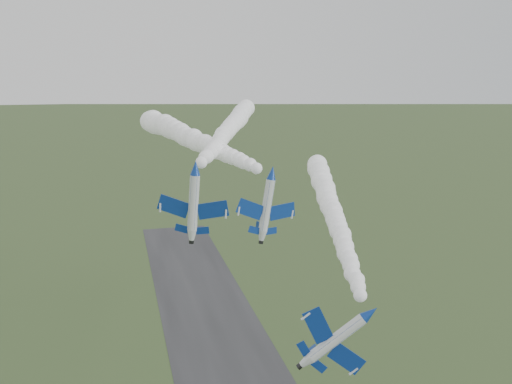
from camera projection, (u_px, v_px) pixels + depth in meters
jet_lead at (371, 313)px, 69.03m from camera, size 6.90×12.33×7.95m
smoke_trail_jet_lead at (332, 211)px, 107.51m from camera, size 20.86×73.17×4.93m
jet_pair_left at (195, 168)px, 79.80m from camera, size 10.24×11.88×3.04m
smoke_trail_jet_pair_left at (229, 128)px, 117.17m from camera, size 26.90×68.82×4.50m
jet_pair_right at (272, 173)px, 82.84m from camera, size 9.76×11.59×3.19m
smoke_trail_jet_pair_right at (191, 138)px, 112.44m from camera, size 19.76×62.42×5.12m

